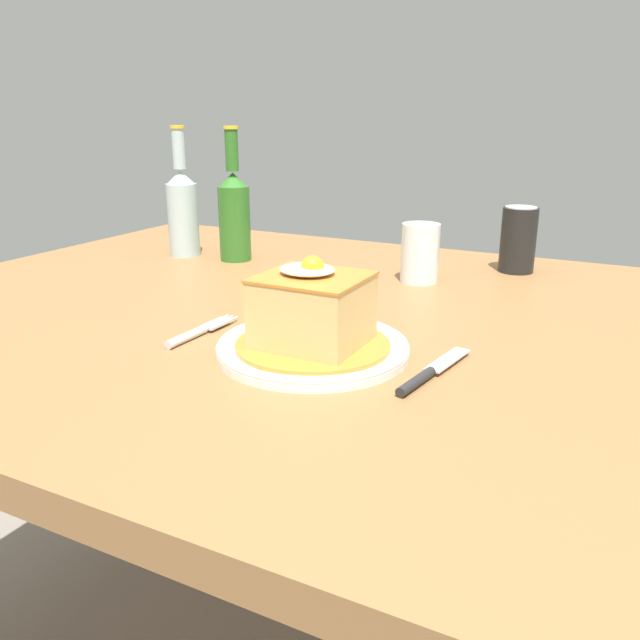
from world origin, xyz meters
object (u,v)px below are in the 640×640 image
knife (426,375)px  soda_can (518,240)px  main_plate (313,348)px  beer_bottle_clear (182,208)px  drinking_glass (420,257)px  beer_bottle_green (234,212)px  fork (197,332)px

knife → soda_can: bearing=91.4°
main_plate → knife: main_plate is taller
main_plate → soda_can: 0.59m
beer_bottle_clear → drinking_glass: bearing=1.4°
main_plate → drinking_glass: drinking_glass is taller
main_plate → drinking_glass: 0.41m
beer_bottle_green → drinking_glass: size_ratio=2.53×
fork → beer_bottle_clear: (-0.35, 0.41, 0.09)m
fork → knife: (0.33, -0.00, 0.00)m
main_plate → soda_can: soda_can is taller
knife → beer_bottle_clear: 0.79m
main_plate → beer_bottle_green: bearing=134.0°
fork → main_plate: bearing=4.3°
knife → drinking_glass: size_ratio=1.58×
fork → soda_can: (0.31, 0.58, 0.06)m
soda_can → main_plate: bearing=-103.8°
soda_can → beer_bottle_clear: bearing=-165.5°
main_plate → beer_bottle_clear: size_ratio=0.92×
fork → soda_can: bearing=61.7°
drinking_glass → beer_bottle_green: bearing=-179.8°
fork → knife: size_ratio=0.85×
main_plate → fork: 0.17m
soda_can → drinking_glass: soda_can is taller
main_plate → beer_bottle_clear: 0.66m
fork → drinking_glass: size_ratio=1.35×
knife → beer_bottle_clear: beer_bottle_clear is taller
knife → soda_can: size_ratio=1.34×
main_plate → knife: bearing=-5.0°
soda_can → drinking_glass: 0.21m
main_plate → fork: (-0.17, -0.01, -0.00)m
fork → soda_can: size_ratio=1.14×
fork → beer_bottle_green: size_ratio=0.53×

